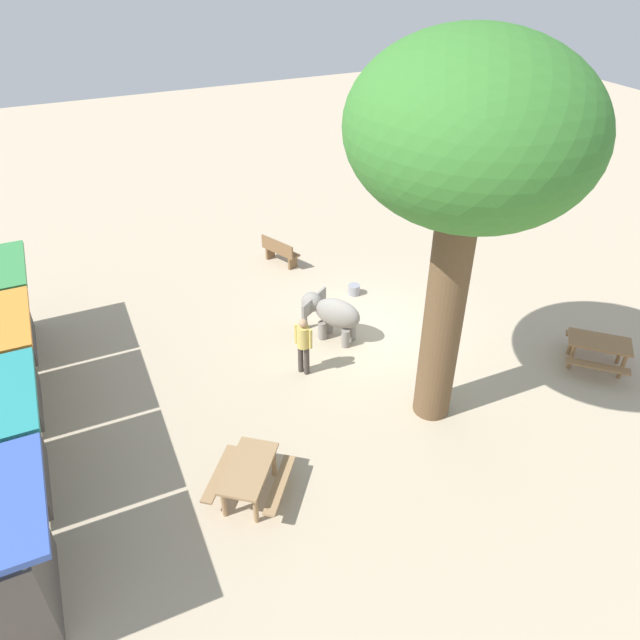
{
  "coord_description": "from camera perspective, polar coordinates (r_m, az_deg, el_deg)",
  "views": [
    {
      "loc": [
        -11.7,
        6.82,
        9.61
      ],
      "look_at": [
        0.04,
        1.47,
        0.8
      ],
      "focal_mm": 33.18,
      "sensor_mm": 36.0,
      "label": 1
    }
  ],
  "objects": [
    {
      "name": "ground_plane",
      "position": [
        16.6,
        4.67,
        -1.17
      ],
      "size": [
        60.0,
        60.0,
        0.0
      ],
      "primitive_type": "plane",
      "color": "#BAA88C"
    },
    {
      "name": "elephant",
      "position": [
        15.92,
        1.11,
        0.68
      ],
      "size": [
        1.7,
        1.58,
        1.24
      ],
      "rotation": [
        0.0,
        0.0,
        0.62
      ],
      "color": "gray",
      "rests_on": "ground_plane"
    },
    {
      "name": "person_handler",
      "position": [
        14.58,
        -1.62,
        -2.15
      ],
      "size": [
        0.44,
        0.33,
        1.62
      ],
      "rotation": [
        0.0,
        0.0,
        -0.97
      ],
      "color": "#3F3833",
      "rests_on": "ground_plane"
    },
    {
      "name": "shade_tree_main",
      "position": [
        11.16,
        14.14,
        16.41
      ],
      "size": [
        4.8,
        4.4,
        8.25
      ],
      "color": "brown",
      "rests_on": "ground_plane"
    },
    {
      "name": "wooden_bench",
      "position": [
        19.74,
        -3.91,
        6.67
      ],
      "size": [
        1.44,
        0.93,
        0.88
      ],
      "rotation": [
        0.0,
        0.0,
        3.56
      ],
      "color": "brown",
      "rests_on": "ground_plane"
    },
    {
      "name": "picnic_table_near",
      "position": [
        12.04,
        -6.86,
        -14.51
      ],
      "size": [
        2.09,
        2.09,
        0.78
      ],
      "rotation": [
        0.0,
        0.0,
        5.63
      ],
      "color": "#9E7A51",
      "rests_on": "ground_plane"
    },
    {
      "name": "picnic_table_far",
      "position": [
        16.59,
        25.26,
        -2.39
      ],
      "size": [
        2.11,
        2.11,
        0.78
      ],
      "rotation": [
        0.0,
        0.0,
        0.81
      ],
      "color": "olive",
      "rests_on": "ground_plane"
    },
    {
      "name": "feed_bucket",
      "position": [
        18.18,
        3.29,
        2.94
      ],
      "size": [
        0.36,
        0.36,
        0.32
      ],
      "primitive_type": "cylinder",
      "color": "gray",
      "rests_on": "ground_plane"
    }
  ]
}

